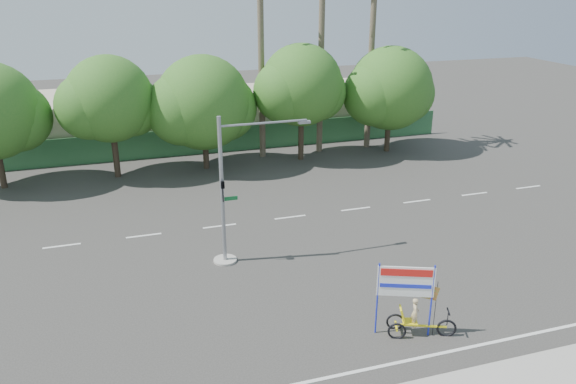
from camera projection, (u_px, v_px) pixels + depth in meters
name	position (u px, v px, depth m)	size (l,w,h in m)	color
ground	(302.00, 295.00, 23.73)	(120.00, 120.00, 0.00)	#33302D
fence	(211.00, 140.00, 42.51)	(38.00, 0.08, 2.00)	#336B3D
building_left	(72.00, 123.00, 43.37)	(12.00, 8.00, 4.00)	beige
building_right	(293.00, 110.00, 48.46)	(14.00, 8.00, 3.60)	beige
tree_left	(109.00, 102.00, 35.97)	(6.66, 5.60, 8.07)	#473828
tree_center	(202.00, 105.00, 37.85)	(7.62, 6.40, 7.85)	#473828
tree_right	(301.00, 88.00, 39.53)	(6.90, 5.80, 8.36)	#473828
tree_far_right	(390.00, 91.00, 41.69)	(7.38, 6.20, 7.94)	#473828
palm_tall	(322.00, 9.00, 39.55)	(3.73, 3.79, 17.45)	#70604C
palm_mid	(373.00, 23.00, 41.05)	(3.73, 3.79, 15.45)	#70604C
palm_short	(261.00, 34.00, 38.88)	(3.73, 3.79, 14.45)	#70604C
traffic_signal	(229.00, 203.00, 25.61)	(4.72, 1.10, 7.00)	gray
trike_billboard	(412.00, 307.00, 20.73)	(2.86, 1.39, 3.00)	black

